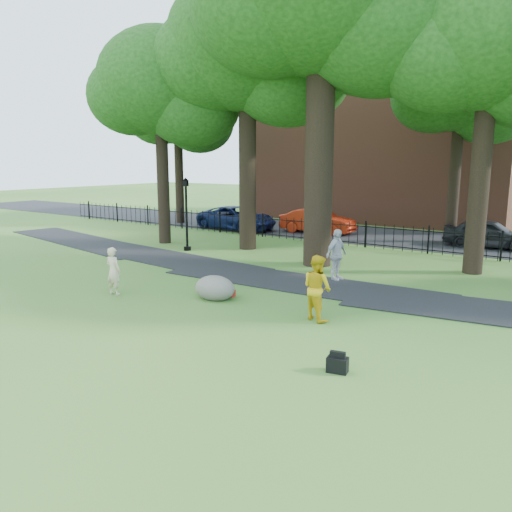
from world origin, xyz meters
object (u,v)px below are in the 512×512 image
Objects in this scene: red_sedan at (318,221)px; boulder at (215,286)px; woman at (113,271)px; lamppost at (186,215)px; man at (317,288)px.

boulder is at bearing -167.41° from red_sedan.
lamppost is (-3.41, 7.14, 0.91)m from woman.
woman is 0.45× the size of lamppost.
woman is 0.35× the size of red_sedan.
man is 16.06m from red_sedan.
man is at bearing -171.62° from woman.
boulder is 0.31× the size of red_sedan.
lamppost reaches higher than red_sedan.
red_sedan is (-3.91, 14.17, 0.32)m from boulder.
woman is at bearing -154.13° from boulder.
man is 0.40× the size of red_sedan.
red_sedan is at bearing 105.44° from boulder.
lamppost reaches higher than woman.
boulder is 14.70m from red_sedan.
woman reaches higher than red_sedan.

